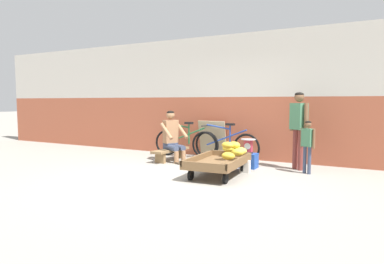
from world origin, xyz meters
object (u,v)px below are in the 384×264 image
banana_cart (218,163)px  bicycle_far_left (226,145)px  vendor_seated (173,136)px  customer_adult (299,122)px  customer_child (308,141)px  bicycle_near_left (185,142)px  shopping_bag (245,166)px  sign_board (213,139)px  low_bench (171,152)px  weighing_scale (248,146)px  plastic_crate (248,161)px

banana_cart → bicycle_far_left: (-0.55, 1.66, 0.11)m
vendor_seated → customer_adult: (2.69, 0.36, 0.38)m
bicycle_far_left → customer_child: 2.06m
bicycle_near_left → shopping_bag: size_ratio=6.91×
sign_board → shopping_bag: 1.96m
customer_adult → customer_child: (0.24, -0.32, -0.34)m
low_bench → vendor_seated: (0.08, -0.04, 0.37)m
weighing_scale → bicycle_far_left: 1.02m
sign_board → bicycle_near_left: bearing=-155.2°
vendor_seated → sign_board: 1.12m
plastic_crate → customer_adult: (0.92, 0.30, 0.80)m
bicycle_near_left → customer_adult: customer_adult is taller
plastic_crate → customer_child: (1.16, -0.02, 0.46)m
weighing_scale → shopping_bag: bearing=-77.3°
bicycle_far_left → shopping_bag: bicycle_far_left is taller
weighing_scale → shopping_bag: (0.11, -0.48, -0.33)m
bicycle_near_left → bicycle_far_left: size_ratio=1.00×
low_bench → vendor_seated: size_ratio=0.98×
low_bench → shopping_bag: bearing=-13.4°
bicycle_near_left → banana_cart: bearing=-45.3°
customer_child → shopping_bag: bearing=-156.3°
low_bench → sign_board: bearing=56.2°
banana_cart → plastic_crate: bearing=77.6°
low_bench → weighing_scale: size_ratio=3.73×
vendor_seated → bicycle_near_left: vendor_seated is taller
vendor_seated → customer_child: 2.93m
plastic_crate → customer_adult: customer_adult is taller
weighing_scale → customer_child: (1.16, -0.02, 0.16)m
vendor_seated → bicycle_near_left: (-0.07, 0.69, -0.21)m
vendor_seated → bicycle_near_left: size_ratio=0.69×
sign_board → vendor_seated: bearing=-119.3°
plastic_crate → bicycle_near_left: size_ratio=0.22×
bicycle_near_left → bicycle_far_left: (1.06, 0.03, 0.00)m
bicycle_far_left → customer_child: size_ratio=1.67×
low_bench → bicycle_far_left: 1.28m
customer_child → vendor_seated: bearing=-179.3°
shopping_bag → bicycle_near_left: bearing=150.2°
banana_cart → sign_board: sign_board is taller
low_bench → bicycle_far_left: (1.08, 0.68, 0.15)m
bicycle_far_left → plastic_crate: bearing=-40.8°
bicycle_far_left → sign_board: sign_board is taller
vendor_seated → plastic_crate: bearing=1.8°
plastic_crate → sign_board: sign_board is taller
banana_cart → weighing_scale: 1.04m
vendor_seated → shopping_bag: bearing=-12.8°
plastic_crate → customer_child: customer_child is taller
low_bench → plastic_crate: size_ratio=3.11×
weighing_scale → customer_child: 1.17m
low_bench → banana_cart: bearing=-31.2°
vendor_seated → bicycle_far_left: size_ratio=0.69×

